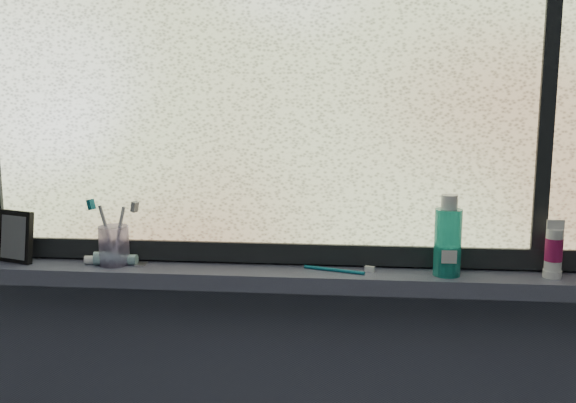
# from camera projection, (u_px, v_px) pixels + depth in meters

# --- Properties ---
(wall_back) EXTENTS (3.00, 0.01, 2.50)m
(wall_back) POSITION_uv_depth(u_px,v_px,m) (291.00, 172.00, 1.61)
(wall_back) COLOR #9EA3A8
(wall_back) RESTS_ON ground
(windowsill) EXTENTS (1.62, 0.14, 0.04)m
(windowsill) POSITION_uv_depth(u_px,v_px,m) (288.00, 277.00, 1.58)
(windowsill) COLOR #51546C
(windowsill) RESTS_ON wall_back
(window_pane) EXTENTS (1.50, 0.01, 1.00)m
(window_pane) POSITION_uv_depth(u_px,v_px,m) (291.00, 58.00, 1.54)
(window_pane) COLOR silver
(window_pane) RESTS_ON wall_back
(frame_bottom) EXTENTS (1.60, 0.03, 0.05)m
(frame_bottom) POSITION_uv_depth(u_px,v_px,m) (290.00, 253.00, 1.61)
(frame_bottom) COLOR black
(frame_bottom) RESTS_ON windowsill
(frame_mullion) EXTENTS (0.03, 0.03, 1.00)m
(frame_mullion) POSITION_uv_depth(u_px,v_px,m) (550.00, 56.00, 1.47)
(frame_mullion) COLOR black
(frame_mullion) RESTS_ON wall_back
(vanity_mirror) EXTENTS (0.12, 0.08, 0.13)m
(vanity_mirror) POSITION_uv_depth(u_px,v_px,m) (16.00, 236.00, 1.63)
(vanity_mirror) COLOR black
(vanity_mirror) RESTS_ON windowsill
(toothpaste_tube) EXTENTS (0.19, 0.07, 0.03)m
(toothpaste_tube) POSITION_uv_depth(u_px,v_px,m) (114.00, 258.00, 1.61)
(toothpaste_tube) COLOR silver
(toothpaste_tube) RESTS_ON windowsill
(toothbrush_cup) EXTENTS (0.10, 0.10, 0.10)m
(toothbrush_cup) POSITION_uv_depth(u_px,v_px,m) (114.00, 245.00, 1.61)
(toothbrush_cup) COLOR #B9A6DC
(toothbrush_cup) RESTS_ON windowsill
(toothbrush_lying) EXTENTS (0.19, 0.07, 0.01)m
(toothbrush_lying) POSITION_uv_depth(u_px,v_px,m) (334.00, 269.00, 1.55)
(toothbrush_lying) COLOR #0D657A
(toothbrush_lying) RESTS_ON windowsill
(mouthwash_bottle) EXTENTS (0.07, 0.07, 0.16)m
(mouthwash_bottle) POSITION_uv_depth(u_px,v_px,m) (448.00, 235.00, 1.51)
(mouthwash_bottle) COLOR #21AC9D
(mouthwash_bottle) RESTS_ON windowsill
(cream_tube) EXTENTS (0.05, 0.05, 0.10)m
(cream_tube) POSITION_uv_depth(u_px,v_px,m) (554.00, 247.00, 1.49)
(cream_tube) COLOR silver
(cream_tube) RESTS_ON windowsill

